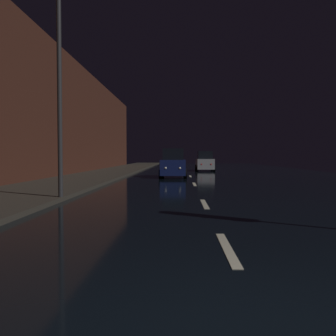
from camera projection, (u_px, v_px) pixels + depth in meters
name	position (u px, v px, depth m)	size (l,w,h in m)	color
ground	(190.00, 176.00, 27.43)	(26.41, 84.00, 0.02)	black
sidewalk_left	(101.00, 175.00, 27.65)	(4.40, 84.00, 0.15)	#38332B
building_facade_left	(51.00, 111.00, 24.08)	(0.80, 63.00, 9.27)	#472319
lane_centerline	(198.00, 190.00, 15.80)	(0.16, 22.87, 0.01)	beige
streetlamp_overhead	(72.00, 50.00, 11.93)	(1.70, 0.44, 7.84)	#2D2D30
car_approaching_headlights	(173.00, 164.00, 25.33)	(1.90, 4.10, 2.07)	#141E51
car_distant_taillights	(205.00, 162.00, 35.78)	(1.83, 3.97, 2.00)	#A5A8AD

